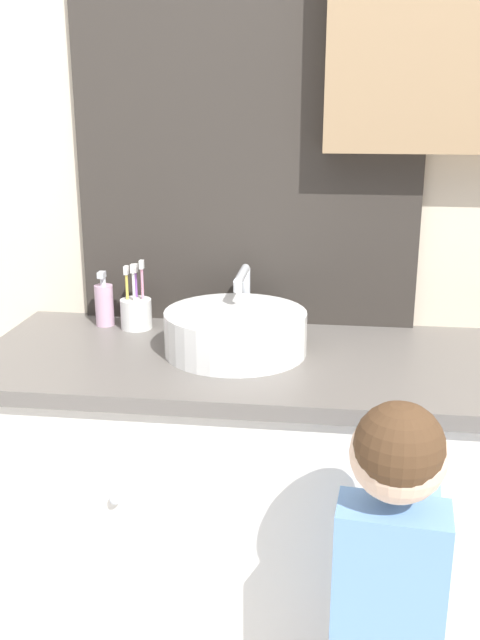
# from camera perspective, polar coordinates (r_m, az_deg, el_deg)

# --- Properties ---
(wall_back) EXTENTS (3.20, 0.18, 2.50)m
(wall_back) POSITION_cam_1_polar(r_m,az_deg,el_deg) (1.87, 4.15, 12.46)
(wall_back) COLOR beige
(wall_back) RESTS_ON ground_plane
(vanity_counter) EXTENTS (1.39, 0.57, 0.85)m
(vanity_counter) POSITION_cam_1_polar(r_m,az_deg,el_deg) (1.85, 2.57, -15.36)
(vanity_counter) COLOR silver
(vanity_counter) RESTS_ON ground_plane
(sink_basin) EXTENTS (0.33, 0.39, 0.17)m
(sink_basin) POSITION_cam_1_polar(r_m,az_deg,el_deg) (1.67, -0.28, -0.83)
(sink_basin) COLOR white
(sink_basin) RESTS_ON vanity_counter
(toothbrush_holder) EXTENTS (0.08, 0.08, 0.18)m
(toothbrush_holder) POSITION_cam_1_polar(r_m,az_deg,el_deg) (1.87, -8.31, 0.68)
(toothbrush_holder) COLOR silver
(toothbrush_holder) RESTS_ON vanity_counter
(soap_dispenser) EXTENTS (0.05, 0.05, 0.15)m
(soap_dispenser) POSITION_cam_1_polar(r_m,az_deg,el_deg) (1.90, -10.81, 1.26)
(soap_dispenser) COLOR #CCA3BC
(soap_dispenser) RESTS_ON vanity_counter
(child_figure) EXTENTS (0.22, 0.45, 0.96)m
(child_figure) POSITION_cam_1_polar(r_m,az_deg,el_deg) (1.38, 11.84, -20.82)
(child_figure) COLOR slate
(child_figure) RESTS_ON ground_plane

